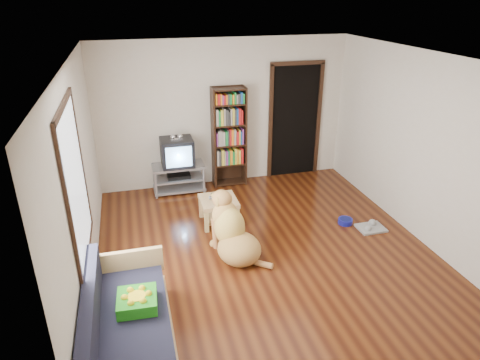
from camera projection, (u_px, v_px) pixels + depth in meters
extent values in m
plane|color=#55270E|center=(266.00, 251.00, 5.93)|extent=(5.00, 5.00, 0.00)
plane|color=white|center=(271.00, 59.00, 4.87)|extent=(5.00, 5.00, 0.00)
plane|color=beige|center=(224.00, 113.00, 7.61)|extent=(4.50, 0.00, 4.50)
plane|color=beige|center=(373.00, 285.00, 3.20)|extent=(4.50, 0.00, 4.50)
plane|color=beige|center=(81.00, 183.00, 4.88)|extent=(0.00, 5.00, 5.00)
plane|color=beige|center=(422.00, 149.00, 5.93)|extent=(0.00, 5.00, 5.00)
cube|color=green|center=(137.00, 301.00, 4.25)|extent=(0.41, 0.41, 0.13)
imported|color=silver|center=(219.00, 199.00, 6.48)|extent=(0.33, 0.25, 0.02)
cylinder|color=navy|center=(345.00, 221.00, 6.61)|extent=(0.22, 0.22, 0.08)
cube|color=gray|center=(371.00, 228.00, 6.47)|extent=(0.40, 0.32, 0.03)
cube|color=white|center=(76.00, 185.00, 4.36)|extent=(0.02, 1.30, 1.60)
cube|color=black|center=(63.00, 106.00, 4.02)|extent=(0.03, 1.42, 0.06)
cube|color=black|center=(88.00, 252.00, 4.69)|extent=(0.03, 1.42, 0.06)
cube|color=black|center=(70.00, 217.00, 3.74)|extent=(0.03, 0.06, 1.70)
cube|color=black|center=(81.00, 160.00, 4.98)|extent=(0.03, 0.06, 1.70)
cube|color=black|center=(294.00, 122.00, 8.02)|extent=(0.90, 0.02, 2.10)
cube|color=black|center=(270.00, 124.00, 7.89)|extent=(0.07, 0.05, 2.14)
cube|color=black|center=(318.00, 120.00, 8.11)|extent=(0.07, 0.05, 2.14)
cube|color=black|center=(298.00, 63.00, 7.56)|extent=(1.03, 0.05, 0.07)
cube|color=#99999E|center=(178.00, 166.00, 7.51)|extent=(0.90, 0.45, 0.04)
cube|color=#99999E|center=(179.00, 178.00, 7.61)|extent=(0.86, 0.42, 0.03)
cube|color=#99999E|center=(179.00, 188.00, 7.69)|extent=(0.90, 0.45, 0.04)
cylinder|color=#99999E|center=(156.00, 185.00, 7.33)|extent=(0.04, 0.04, 0.50)
cylinder|color=#99999E|center=(204.00, 180.00, 7.53)|extent=(0.04, 0.04, 0.50)
cylinder|color=#99999E|center=(154.00, 176.00, 7.69)|extent=(0.04, 0.04, 0.50)
cylinder|color=#99999E|center=(200.00, 171.00, 7.88)|extent=(0.04, 0.04, 0.50)
cube|color=black|center=(179.00, 175.00, 7.59)|extent=(0.40, 0.30, 0.07)
cube|color=black|center=(177.00, 152.00, 7.41)|extent=(0.55, 0.48, 0.48)
cube|color=black|center=(176.00, 148.00, 7.58)|extent=(0.40, 0.14, 0.36)
cube|color=#8CBFF2|center=(179.00, 157.00, 7.19)|extent=(0.44, 0.02, 0.36)
cube|color=silver|center=(177.00, 139.00, 7.26)|extent=(0.20, 0.07, 0.02)
sphere|color=silver|center=(173.00, 137.00, 7.23)|extent=(0.09, 0.09, 0.09)
sphere|color=silver|center=(180.00, 137.00, 7.26)|extent=(0.09, 0.09, 0.09)
cube|color=black|center=(213.00, 139.00, 7.58)|extent=(0.03, 0.30, 1.80)
cube|color=black|center=(244.00, 136.00, 7.71)|extent=(0.03, 0.30, 1.80)
cube|color=black|center=(227.00, 135.00, 7.77)|extent=(0.60, 0.02, 1.80)
cube|color=black|center=(230.00, 182.00, 8.00)|extent=(0.56, 0.28, 0.02)
cube|color=black|center=(229.00, 163.00, 7.85)|extent=(0.56, 0.28, 0.03)
cube|color=black|center=(229.00, 144.00, 7.70)|extent=(0.56, 0.28, 0.02)
cube|color=black|center=(229.00, 124.00, 7.55)|extent=(0.56, 0.28, 0.02)
cube|color=black|center=(229.00, 104.00, 7.40)|extent=(0.56, 0.28, 0.02)
cube|color=black|center=(228.00, 89.00, 7.29)|extent=(0.56, 0.28, 0.02)
cube|color=tan|center=(133.00, 345.00, 4.23)|extent=(0.80, 1.80, 0.22)
cube|color=#1E1E2D|center=(131.00, 327.00, 4.14)|extent=(0.74, 1.74, 0.18)
cube|color=#1E1E2D|center=(90.00, 312.00, 3.95)|extent=(0.12, 1.74, 0.40)
cube|color=tan|center=(127.00, 263.00, 4.83)|extent=(0.80, 0.06, 0.30)
cube|color=tan|center=(218.00, 201.00, 6.52)|extent=(0.55, 0.55, 0.06)
cube|color=tan|center=(219.00, 216.00, 6.63)|extent=(0.45, 0.45, 0.03)
cube|color=tan|center=(207.00, 222.00, 6.34)|extent=(0.06, 0.06, 0.34)
cube|color=tan|center=(237.00, 218.00, 6.45)|extent=(0.06, 0.06, 0.34)
cube|color=tan|center=(201.00, 207.00, 6.75)|extent=(0.06, 0.06, 0.34)
cube|color=tan|center=(230.00, 204.00, 6.86)|extent=(0.06, 0.06, 0.34)
ellipsoid|color=#B48745|center=(239.00, 249.00, 5.67)|extent=(0.75, 0.78, 0.42)
ellipsoid|color=#D4B551|center=(230.00, 227.00, 5.74)|extent=(0.54, 0.56, 0.55)
ellipsoid|color=tan|center=(225.00, 215.00, 5.77)|extent=(0.45, 0.43, 0.40)
ellipsoid|color=tan|center=(222.00, 199.00, 5.73)|extent=(0.34, 0.36, 0.24)
ellipsoid|color=gold|center=(216.00, 197.00, 5.84)|extent=(0.18, 0.24, 0.10)
sphere|color=black|center=(213.00, 194.00, 5.92)|extent=(0.05, 0.05, 0.05)
ellipsoid|color=tan|center=(218.00, 203.00, 5.65)|extent=(0.09, 0.10, 0.17)
ellipsoid|color=tan|center=(230.00, 199.00, 5.75)|extent=(0.09, 0.10, 0.17)
cylinder|color=#BF8049|center=(215.00, 233.00, 5.94)|extent=(0.13, 0.16, 0.46)
cylinder|color=#B78146|center=(226.00, 229.00, 6.03)|extent=(0.13, 0.16, 0.46)
sphere|color=#BA7647|center=(214.00, 244.00, 6.06)|extent=(0.12, 0.12, 0.12)
sphere|color=tan|center=(224.00, 240.00, 6.15)|extent=(0.12, 0.12, 0.12)
cylinder|color=tan|center=(258.00, 263.00, 5.61)|extent=(0.36, 0.31, 0.09)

